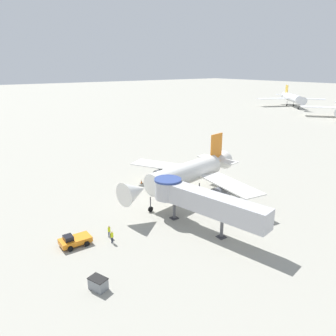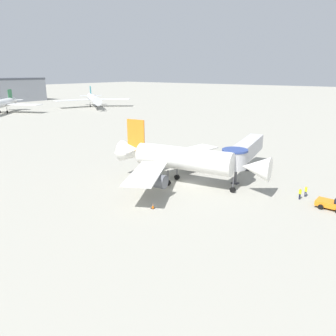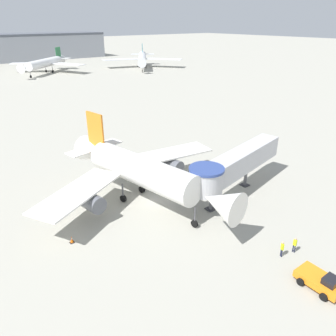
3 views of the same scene
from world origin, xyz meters
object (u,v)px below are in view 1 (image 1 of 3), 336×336
pushback_tug_orange (74,240)px  background_jet_gold_tail (292,98)px  ground_crew_marshaller (109,231)px  jet_bridge (199,199)px  traffic_cone_port_wing (141,182)px  main_airplane (187,174)px  traffic_cone_starboard_wing (234,216)px  ground_crew_wing_walker (112,236)px  service_container_gray (98,284)px

pushback_tug_orange → background_jet_gold_tail: 170.20m
ground_crew_marshaller → background_jet_gold_tail: 166.44m
jet_bridge → traffic_cone_port_wing: size_ratio=23.54×
traffic_cone_port_wing → background_jet_gold_tail: 146.62m
ground_crew_marshaller → main_airplane: bearing=48.2°
traffic_cone_starboard_wing → traffic_cone_port_wing: (-21.52, -3.17, 0.04)m
main_airplane → ground_crew_wing_walker: size_ratio=16.38×
ground_crew_wing_walker → background_jet_gold_tail: background_jet_gold_tail is taller
traffic_cone_starboard_wing → ground_crew_marshaller: (-6.08, -18.01, 0.66)m
main_airplane → background_jet_gold_tail: (-66.77, 132.48, 0.66)m
main_airplane → ground_crew_wing_walker: bearing=-80.1°
background_jet_gold_tail → main_airplane: bearing=-112.6°
background_jet_gold_tail → ground_crew_wing_walker: bearing=-113.5°
main_airplane → ground_crew_wing_walker: 19.48m
jet_bridge → traffic_cone_starboard_wing: 7.79m
jet_bridge → pushback_tug_orange: (-6.05, -15.97, -3.70)m
service_container_gray → ground_crew_wing_walker: (-7.49, 5.49, 0.32)m
jet_bridge → pushback_tug_orange: jet_bridge is taller
background_jet_gold_tail → traffic_cone_starboard_wing: bearing=-108.9°
background_jet_gold_tail → service_container_gray: bearing=-112.0°
pushback_tug_orange → traffic_cone_starboard_wing: size_ratio=5.62×
main_airplane → service_container_gray: main_airplane is taller
jet_bridge → ground_crew_wing_walker: jet_bridge is taller
traffic_cone_starboard_wing → ground_crew_wing_walker: ground_crew_wing_walker is taller
ground_crew_wing_walker → background_jet_gold_tail: 167.47m
main_airplane → background_jet_gold_tail: bearing=106.9°
traffic_cone_starboard_wing → service_container_gray: bearing=-82.9°
traffic_cone_starboard_wing → traffic_cone_port_wing: 21.76m
traffic_cone_starboard_wing → main_airplane: bearing=-178.4°
ground_crew_wing_walker → background_jet_gold_tail: (-73.23, 150.56, 3.94)m
service_container_gray → ground_crew_wing_walker: ground_crew_wing_walker is taller
jet_bridge → service_container_gray: bearing=-88.3°
traffic_cone_starboard_wing → ground_crew_marshaller: bearing=-108.7°
jet_bridge → service_container_gray: (3.87, -17.31, -3.76)m
pushback_tug_orange → traffic_cone_starboard_wing: pushback_tug_orange is taller
jet_bridge → ground_crew_marshaller: bearing=-125.3°
pushback_tug_orange → traffic_cone_starboard_wing: 23.60m
service_container_gray → traffic_cone_starboard_wing: bearing=97.1°
pushback_tug_orange → jet_bridge: bearing=70.7°
pushback_tug_orange → traffic_cone_port_wing: bearing=128.4°
service_container_gray → ground_crew_marshaller: bearing=147.0°
traffic_cone_starboard_wing → ground_crew_wing_walker: size_ratio=0.42×
service_container_gray → background_jet_gold_tail: background_jet_gold_tail is taller
service_container_gray → traffic_cone_port_wing: size_ratio=2.88×
main_airplane → traffic_cone_starboard_wing: size_ratio=39.42×
main_airplane → traffic_cone_port_wing: 11.60m
jet_bridge → background_jet_gold_tail: (-76.85, 138.74, 0.50)m
jet_bridge → traffic_cone_port_wing: jet_bridge is taller
main_airplane → jet_bridge: (10.08, -6.26, 0.16)m
jet_bridge → ground_crew_marshaller: jet_bridge is taller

